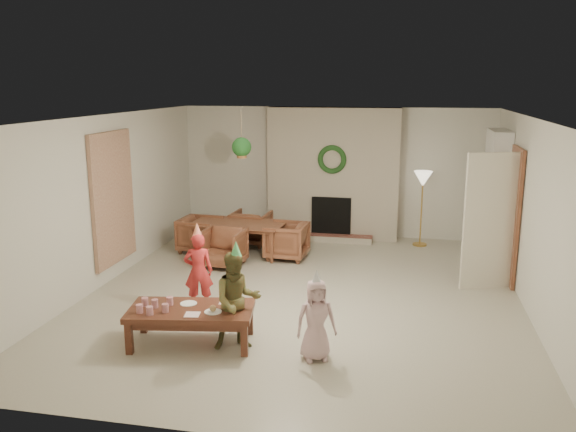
% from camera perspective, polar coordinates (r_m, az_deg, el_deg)
% --- Properties ---
extents(floor, '(7.00, 7.00, 0.00)m').
position_cam_1_polar(floor, '(8.43, 1.47, -7.66)').
color(floor, '#B7B29E').
rests_on(floor, ground).
extents(ceiling, '(7.00, 7.00, 0.00)m').
position_cam_1_polar(ceiling, '(7.91, 1.58, 9.55)').
color(ceiling, white).
rests_on(ceiling, wall_back).
extents(wall_back, '(7.00, 0.00, 7.00)m').
position_cam_1_polar(wall_back, '(11.49, 4.54, 4.29)').
color(wall_back, silver).
rests_on(wall_back, floor).
extents(wall_front, '(7.00, 0.00, 7.00)m').
position_cam_1_polar(wall_front, '(4.80, -5.77, -8.03)').
color(wall_front, silver).
rests_on(wall_front, floor).
extents(wall_left, '(0.00, 7.00, 7.00)m').
position_cam_1_polar(wall_left, '(9.08, -17.48, 1.43)').
color(wall_left, silver).
rests_on(wall_left, floor).
extents(wall_right, '(0.00, 7.00, 7.00)m').
position_cam_1_polar(wall_right, '(8.13, 22.83, -0.27)').
color(wall_right, silver).
rests_on(wall_right, floor).
extents(fireplace_mass, '(2.50, 0.40, 2.50)m').
position_cam_1_polar(fireplace_mass, '(11.29, 4.42, 4.14)').
color(fireplace_mass, '#4E1C14').
rests_on(fireplace_mass, floor).
extents(fireplace_hearth, '(1.60, 0.30, 0.12)m').
position_cam_1_polar(fireplace_hearth, '(11.20, 4.09, -2.15)').
color(fireplace_hearth, maroon).
rests_on(fireplace_hearth, floor).
extents(fireplace_firebox, '(0.75, 0.12, 0.75)m').
position_cam_1_polar(fireplace_firebox, '(11.27, 4.24, -0.02)').
color(fireplace_firebox, black).
rests_on(fireplace_firebox, floor).
extents(fireplace_wreath, '(0.54, 0.10, 0.54)m').
position_cam_1_polar(fireplace_wreath, '(11.02, 4.30, 5.51)').
color(fireplace_wreath, '#184119').
rests_on(fireplace_wreath, fireplace_mass).
extents(floor_lamp_base, '(0.26, 0.26, 0.03)m').
position_cam_1_polar(floor_lamp_base, '(11.18, 12.68, -2.71)').
color(floor_lamp_base, gold).
rests_on(floor_lamp_base, floor).
extents(floor_lamp_post, '(0.03, 0.03, 1.25)m').
position_cam_1_polar(floor_lamp_post, '(11.03, 12.84, 0.46)').
color(floor_lamp_post, gold).
rests_on(floor_lamp_post, floor).
extents(floor_lamp_shade, '(0.33, 0.33, 0.28)m').
position_cam_1_polar(floor_lamp_shade, '(10.92, 13.00, 3.54)').
color(floor_lamp_shade, beige).
rests_on(floor_lamp_shade, floor_lamp_post).
extents(bookshelf_carcass, '(0.30, 1.00, 2.20)m').
position_cam_1_polar(bookshelf_carcass, '(10.36, 19.49, 1.80)').
color(bookshelf_carcass, white).
rests_on(bookshelf_carcass, floor).
extents(bookshelf_shelf_a, '(0.30, 0.92, 0.03)m').
position_cam_1_polar(bookshelf_shelf_a, '(10.49, 19.12, -1.68)').
color(bookshelf_shelf_a, white).
rests_on(bookshelf_shelf_a, bookshelf_carcass).
extents(bookshelf_shelf_b, '(0.30, 0.92, 0.03)m').
position_cam_1_polar(bookshelf_shelf_b, '(10.40, 19.28, 0.46)').
color(bookshelf_shelf_b, white).
rests_on(bookshelf_shelf_b, bookshelf_carcass).
extents(bookshelf_shelf_c, '(0.30, 0.92, 0.03)m').
position_cam_1_polar(bookshelf_shelf_c, '(10.33, 19.44, 2.62)').
color(bookshelf_shelf_c, white).
rests_on(bookshelf_shelf_c, bookshelf_carcass).
extents(bookshelf_shelf_d, '(0.30, 0.92, 0.03)m').
position_cam_1_polar(bookshelf_shelf_d, '(10.27, 19.61, 4.82)').
color(bookshelf_shelf_d, white).
rests_on(bookshelf_shelf_d, bookshelf_carcass).
extents(books_row_lower, '(0.20, 0.40, 0.24)m').
position_cam_1_polar(books_row_lower, '(10.31, 19.17, -1.13)').
color(books_row_lower, maroon).
rests_on(books_row_lower, bookshelf_shelf_a).
extents(books_row_mid, '(0.20, 0.44, 0.24)m').
position_cam_1_polar(books_row_mid, '(10.42, 19.19, 1.27)').
color(books_row_mid, navy).
rests_on(books_row_mid, bookshelf_shelf_b).
extents(books_row_upper, '(0.20, 0.36, 0.22)m').
position_cam_1_polar(books_row_upper, '(10.21, 19.46, 3.25)').
color(books_row_upper, '#9F5F22').
rests_on(books_row_upper, bookshelf_shelf_c).
extents(door_frame, '(0.05, 0.86, 2.04)m').
position_cam_1_polar(door_frame, '(9.33, 21.08, 0.01)').
color(door_frame, brown).
rests_on(door_frame, floor).
extents(door_leaf, '(0.77, 0.32, 2.00)m').
position_cam_1_polar(door_leaf, '(8.90, 19.05, -0.54)').
color(door_leaf, beige).
rests_on(door_leaf, floor).
extents(curtain_panel, '(0.06, 1.20, 2.00)m').
position_cam_1_polar(curtain_panel, '(9.23, -16.67, 1.67)').
color(curtain_panel, '#C7AB8D').
rests_on(curtain_panel, wall_left).
extents(dining_table, '(1.67, 1.01, 0.57)m').
position_cam_1_polar(dining_table, '(10.30, -4.90, -2.22)').
color(dining_table, brown).
rests_on(dining_table, floor).
extents(dining_chair_near, '(0.72, 0.73, 0.63)m').
position_cam_1_polar(dining_chair_near, '(9.65, -6.37, -3.10)').
color(dining_chair_near, brown).
rests_on(dining_chair_near, floor).
extents(dining_chair_far, '(0.72, 0.73, 0.63)m').
position_cam_1_polar(dining_chair_far, '(10.94, -3.62, -1.14)').
color(dining_chair_far, brown).
rests_on(dining_chair_far, floor).
extents(dining_chair_left, '(0.73, 0.72, 0.63)m').
position_cam_1_polar(dining_chair_left, '(10.55, -8.52, -1.78)').
color(dining_chair_left, brown).
rests_on(dining_chair_left, floor).
extents(dining_chair_right, '(0.73, 0.72, 0.63)m').
position_cam_1_polar(dining_chair_right, '(10.02, -0.15, -2.42)').
color(dining_chair_right, brown).
rests_on(dining_chair_right, floor).
extents(hanging_plant_cord, '(0.01, 0.01, 0.70)m').
position_cam_1_polar(hanging_plant_cord, '(9.68, -4.56, 8.05)').
color(hanging_plant_cord, tan).
rests_on(hanging_plant_cord, ceiling).
extents(hanging_plant_pot, '(0.16, 0.16, 0.12)m').
position_cam_1_polar(hanging_plant_pot, '(9.72, -4.52, 6.00)').
color(hanging_plant_pot, '#996231').
rests_on(hanging_plant_pot, hanging_plant_cord).
extents(hanging_plant_foliage, '(0.32, 0.32, 0.32)m').
position_cam_1_polar(hanging_plant_foliage, '(9.71, -4.54, 6.70)').
color(hanging_plant_foliage, '#194D1E').
rests_on(hanging_plant_foliage, hanging_plant_pot).
extents(coffee_table_top, '(1.51, 0.93, 0.07)m').
position_cam_1_polar(coffee_table_top, '(6.89, -9.42, -9.08)').
color(coffee_table_top, '#592D1D').
rests_on(coffee_table_top, floor).
extents(coffee_table_apron, '(1.39, 0.80, 0.09)m').
position_cam_1_polar(coffee_table_apron, '(6.92, -9.39, -9.67)').
color(coffee_table_apron, '#592D1D').
rests_on(coffee_table_apron, floor).
extents(coffee_leg_fl, '(0.09, 0.09, 0.37)m').
position_cam_1_polar(coffee_leg_fl, '(6.87, -15.20, -11.40)').
color(coffee_leg_fl, '#592D1D').
rests_on(coffee_leg_fl, floor).
extents(coffee_leg_fr, '(0.09, 0.09, 0.37)m').
position_cam_1_polar(coffee_leg_fr, '(6.61, -4.27, -11.95)').
color(coffee_leg_fr, '#592D1D').
rests_on(coffee_leg_fr, floor).
extents(coffee_leg_bl, '(0.09, 0.09, 0.37)m').
position_cam_1_polar(coffee_leg_bl, '(7.38, -13.87, -9.59)').
color(coffee_leg_bl, '#592D1D').
rests_on(coffee_leg_bl, floor).
extents(coffee_leg_br, '(0.09, 0.09, 0.37)m').
position_cam_1_polar(coffee_leg_br, '(7.14, -3.74, -10.01)').
color(coffee_leg_br, '#592D1D').
rests_on(coffee_leg_br, floor).
extents(cup_a, '(0.09, 0.09, 0.10)m').
position_cam_1_polar(cup_a, '(6.84, -14.25, -8.74)').
color(cup_a, silver).
rests_on(cup_a, coffee_table_top).
extents(cup_b, '(0.09, 0.09, 0.10)m').
position_cam_1_polar(cup_b, '(7.03, -13.75, -8.10)').
color(cup_b, silver).
rests_on(cup_b, coffee_table_top).
extents(cup_c, '(0.09, 0.09, 0.10)m').
position_cam_1_polar(cup_c, '(6.75, -13.30, -8.96)').
color(cup_c, silver).
rests_on(cup_c, coffee_table_top).
extents(cup_d, '(0.09, 0.09, 0.10)m').
position_cam_1_polar(cup_d, '(6.95, -12.82, -8.30)').
color(cup_d, silver).
rests_on(cup_d, coffee_table_top).
extents(cup_e, '(0.09, 0.09, 0.10)m').
position_cam_1_polar(cup_e, '(6.80, -11.85, -8.76)').
color(cup_e, silver).
rests_on(cup_e, coffee_table_top).
extents(cup_f, '(0.09, 0.09, 0.10)m').
position_cam_1_polar(cup_f, '(6.99, -11.42, -8.10)').
color(cup_f, silver).
rests_on(cup_f, coffee_table_top).
extents(plate_a, '(0.23, 0.23, 0.01)m').
position_cam_1_polar(plate_a, '(7.00, -9.66, -8.39)').
color(plate_a, white).
rests_on(plate_a, coffee_table_top).
extents(plate_b, '(0.23, 0.23, 0.01)m').
position_cam_1_polar(plate_b, '(6.72, -7.31, -9.22)').
color(plate_b, white).
rests_on(plate_b, coffee_table_top).
extents(plate_c, '(0.23, 0.23, 0.01)m').
position_cam_1_polar(plate_c, '(6.89, -5.20, -8.60)').
color(plate_c, white).
rests_on(plate_c, coffee_table_top).
extents(food_scoop, '(0.09, 0.09, 0.08)m').
position_cam_1_polar(food_scoop, '(6.71, -7.32, -8.88)').
color(food_scoop, tan).
rests_on(food_scoop, plate_b).
extents(napkin_left, '(0.19, 0.19, 0.01)m').
position_cam_1_polar(napkin_left, '(6.68, -9.30, -9.44)').
color(napkin_left, '#FFBBC1').
rests_on(napkin_left, coffee_table_top).
extents(napkin_right, '(0.19, 0.19, 0.01)m').
position_cam_1_polar(napkin_right, '(6.99, -6.01, -8.32)').
color(napkin_right, '#FFBBC1').
rests_on(napkin_right, coffee_table_top).
extents(child_red, '(0.44, 0.35, 1.04)m').
position_cam_1_polar(child_red, '(7.85, -8.70, -5.35)').
color(child_red, red).
rests_on(child_red, floor).
extents(party_hat_red, '(0.15, 0.15, 0.20)m').
position_cam_1_polar(party_hat_red, '(7.70, -8.84, -1.34)').
color(party_hat_red, '#E9AF4D').
rests_on(party_hat_red, child_red).
extents(child_plaid, '(0.68, 0.62, 1.13)m').
position_cam_1_polar(child_plaid, '(6.67, -4.98, -8.22)').
color(child_plaid, brown).
rests_on(child_plaid, floor).
extents(party_hat_plaid, '(0.15, 0.15, 0.18)m').
position_cam_1_polar(party_hat_plaid, '(6.47, -5.09, -3.22)').
color(party_hat_plaid, '#50BB68').
rests_on(party_hat_plaid, child_plaid).
extents(child_pink, '(0.52, 0.44, 0.91)m').
position_cam_1_polar(child_pink, '(6.43, 2.75, -10.06)').
color(child_pink, beige).
rests_on(child_pink, floor).
extents(party_hat_pink, '(0.14, 0.14, 0.16)m').
position_cam_1_polar(party_hat_pink, '(6.26, 2.79, -5.93)').
color(party_hat_pink, silver).
rests_on(party_hat_pink, child_pink).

